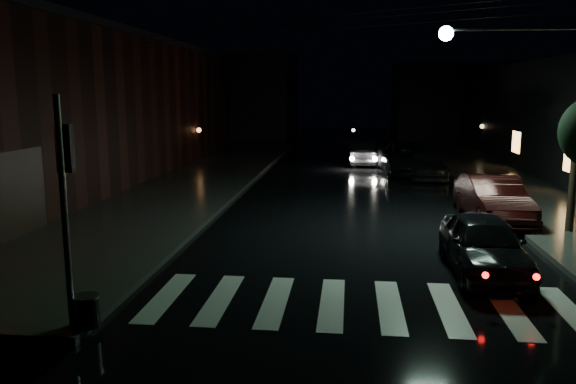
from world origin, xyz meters
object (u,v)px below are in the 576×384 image
(parked_car_d, at_px, (407,158))
(parked_car_a, at_px, (484,244))
(parked_car_c, at_px, (424,165))
(oncoming_car, at_px, (361,153))
(parked_car_b, at_px, (493,199))

(parked_car_d, bearing_deg, parked_car_a, -95.89)
(parked_car_a, xyz_separation_m, parked_car_c, (0.52, 15.70, -0.05))
(parked_car_d, height_order, oncoming_car, parked_car_d)
(parked_car_d, bearing_deg, parked_car_b, -87.58)
(oncoming_car, bearing_deg, parked_car_c, 121.26)
(oncoming_car, bearing_deg, parked_car_b, 104.28)
(parked_car_a, distance_m, parked_car_c, 15.71)
(parked_car_c, height_order, oncoming_car, oncoming_car)
(oncoming_car, bearing_deg, parked_car_a, 95.71)
(parked_car_b, bearing_deg, parked_car_a, -108.11)
(parked_car_b, bearing_deg, parked_car_d, 96.40)
(parked_car_b, relative_size, parked_car_c, 1.02)
(parked_car_b, height_order, parked_car_d, parked_car_d)
(parked_car_b, bearing_deg, parked_car_c, 93.48)
(parked_car_b, distance_m, parked_car_d, 11.49)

